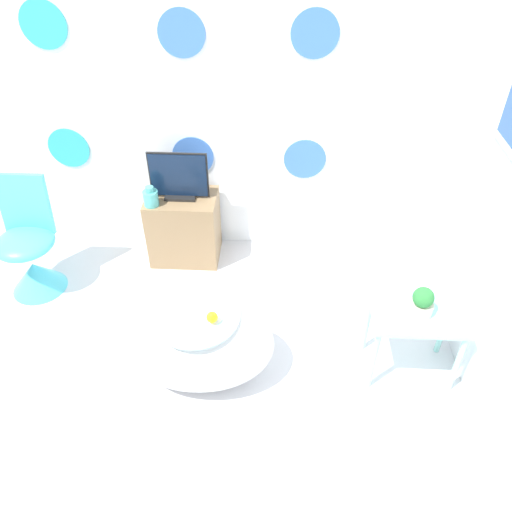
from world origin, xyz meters
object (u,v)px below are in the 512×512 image
potted_plant_left (422,302)px  tv (179,178)px  bathtub (199,342)px  chair (31,258)px  vase (151,197)px

potted_plant_left → tv: bearing=145.8°
bathtub → tv: size_ratio=2.10×
bathtub → chair: chair is taller
bathtub → vase: size_ratio=5.95×
chair → bathtub: bearing=-28.3°
tv → bathtub: bearing=-76.4°
bathtub → tv: (-0.25, 1.05, 0.42)m
tv → potted_plant_left: bearing=-34.2°
tv → vase: (-0.18, -0.11, -0.09)m
potted_plant_left → bathtub: bearing=-176.3°
tv → vase: bearing=-148.7°
vase → potted_plant_left: size_ratio=0.84×
bathtub → potted_plant_left: potted_plant_left is taller
bathtub → chair: 1.37m
chair → potted_plant_left: chair is taller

